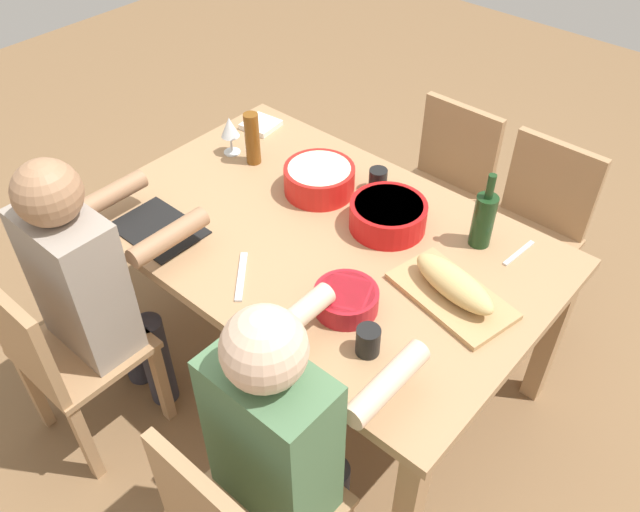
# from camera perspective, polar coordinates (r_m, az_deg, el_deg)

# --- Properties ---
(ground_plane) EXTENTS (8.00, 8.00, 0.00)m
(ground_plane) POSITION_cam_1_polar(r_m,az_deg,el_deg) (2.87, 0.00, -9.36)
(ground_plane) COLOR brown
(dining_table) EXTENTS (1.64, 1.06, 0.74)m
(dining_table) POSITION_cam_1_polar(r_m,az_deg,el_deg) (2.39, 0.00, 0.54)
(dining_table) COLOR #A87F56
(dining_table) RESTS_ON ground_plane
(chair_far_right) EXTENTS (0.40, 0.40, 0.85)m
(chair_far_right) POSITION_cam_1_polar(r_m,az_deg,el_deg) (2.91, 18.07, 2.39)
(chair_far_right) COLOR #A87F56
(chair_far_right) RESTS_ON ground_plane
(chair_near_left) EXTENTS (0.40, 0.40, 0.85)m
(chair_near_left) POSITION_cam_1_polar(r_m,az_deg,el_deg) (2.45, -21.79, -7.93)
(chair_near_left) COLOR #A87F56
(chair_near_left) RESTS_ON ground_plane
(diner_near_left) EXTENTS (0.41, 0.53, 1.20)m
(diner_near_left) POSITION_cam_1_polar(r_m,az_deg,el_deg) (2.35, -19.42, -2.11)
(diner_near_left) COLOR #2D2D38
(diner_near_left) RESTS_ON ground_plane
(diner_near_right) EXTENTS (0.41, 0.53, 1.20)m
(diner_near_right) POSITION_cam_1_polar(r_m,az_deg,el_deg) (1.84, -3.23, -15.32)
(diner_near_right) COLOR #2D2D38
(diner_near_right) RESTS_ON ground_plane
(chair_far_center) EXTENTS (0.40, 0.40, 0.85)m
(chair_far_center) POSITION_cam_1_polar(r_m,az_deg,el_deg) (3.05, 10.65, 6.03)
(chair_far_center) COLOR #A87F56
(chair_far_center) RESTS_ON ground_plane
(serving_bowl_fruit) EXTENTS (0.28, 0.28, 0.10)m
(serving_bowl_fruit) POSITION_cam_1_polar(r_m,az_deg,el_deg) (2.34, 5.99, 3.68)
(serving_bowl_fruit) COLOR red
(serving_bowl_fruit) RESTS_ON dining_table
(serving_bowl_salad) EXTENTS (0.21, 0.21, 0.07)m
(serving_bowl_salad) POSITION_cam_1_polar(r_m,az_deg,el_deg) (2.04, 2.30, -3.74)
(serving_bowl_salad) COLOR #B21923
(serving_bowl_salad) RESTS_ON dining_table
(serving_bowl_pasta) EXTENTS (0.27, 0.27, 0.11)m
(serving_bowl_pasta) POSITION_cam_1_polar(r_m,az_deg,el_deg) (2.50, -0.06, 6.86)
(serving_bowl_pasta) COLOR red
(serving_bowl_pasta) RESTS_ON dining_table
(cutting_board) EXTENTS (0.44, 0.30, 0.02)m
(cutting_board) POSITION_cam_1_polar(r_m,az_deg,el_deg) (2.13, 11.45, -3.42)
(cutting_board) COLOR tan
(cutting_board) RESTS_ON dining_table
(bread_loaf) EXTENTS (0.34, 0.17, 0.09)m
(bread_loaf) POSITION_cam_1_polar(r_m,az_deg,el_deg) (2.10, 11.65, -2.37)
(bread_loaf) COLOR tan
(bread_loaf) RESTS_ON cutting_board
(wine_bottle) EXTENTS (0.08, 0.08, 0.29)m
(wine_bottle) POSITION_cam_1_polar(r_m,az_deg,el_deg) (2.30, 14.14, 3.17)
(wine_bottle) COLOR #193819
(wine_bottle) RESTS_ON dining_table
(beer_bottle) EXTENTS (0.06, 0.06, 0.22)m
(beer_bottle) POSITION_cam_1_polar(r_m,az_deg,el_deg) (2.66, -5.96, 10.19)
(beer_bottle) COLOR brown
(beer_bottle) RESTS_ON dining_table
(wine_glass) EXTENTS (0.08, 0.08, 0.17)m
(wine_glass) POSITION_cam_1_polar(r_m,az_deg,el_deg) (2.72, -7.92, 11.00)
(wine_glass) COLOR silver
(wine_glass) RESTS_ON dining_table
(fork_far_right) EXTENTS (0.03, 0.17, 0.01)m
(fork_far_right) POSITION_cam_1_polar(r_m,az_deg,el_deg) (2.35, 17.03, 0.25)
(fork_far_right) COLOR silver
(fork_far_right) RESTS_ON dining_table
(placemat_near_left) EXTENTS (0.32, 0.23, 0.01)m
(placemat_near_left) POSITION_cam_1_polar(r_m,az_deg,el_deg) (2.42, -13.96, 2.31)
(placemat_near_left) COLOR black
(placemat_near_left) RESTS_ON dining_table
(cup_near_right) EXTENTS (0.07, 0.07, 0.09)m
(cup_near_right) POSITION_cam_1_polar(r_m,az_deg,el_deg) (1.92, 4.23, -7.43)
(cup_near_right) COLOR black
(cup_near_right) RESTS_ON dining_table
(cup_far_center) EXTENTS (0.07, 0.07, 0.09)m
(cup_far_center) POSITION_cam_1_polar(r_m,az_deg,el_deg) (2.53, 5.09, 6.65)
(cup_far_center) COLOR black
(cup_far_center) RESTS_ON dining_table
(carving_knife) EXTENTS (0.17, 0.19, 0.01)m
(carving_knife) POSITION_cam_1_polar(r_m,az_deg,el_deg) (2.18, -6.91, -1.78)
(carving_knife) COLOR silver
(carving_knife) RESTS_ON dining_table
(napkin_stack) EXTENTS (0.16, 0.16, 0.02)m
(napkin_stack) POSITION_cam_1_polar(r_m,az_deg,el_deg) (2.94, -5.20, 11.38)
(napkin_stack) COLOR white
(napkin_stack) RESTS_ON dining_table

